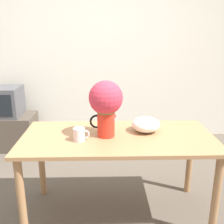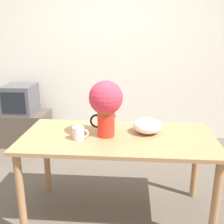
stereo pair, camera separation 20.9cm
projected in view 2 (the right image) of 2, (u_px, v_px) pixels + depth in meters
name	position (u px, v px, depth m)	size (l,w,h in m)	color
ground_plane	(89.00, 216.00, 2.33)	(12.00, 12.00, 0.00)	brown
wall_back	(109.00, 51.00, 3.82)	(8.00, 0.05, 2.60)	silver
table	(118.00, 147.00, 2.18)	(1.58, 0.75, 0.75)	#A3754C
flower_vase	(106.00, 103.00, 2.08)	(0.27, 0.27, 0.46)	red
coffee_mug	(79.00, 133.00, 2.07)	(0.13, 0.09, 0.10)	silver
white_bowl	(147.00, 126.00, 2.20)	(0.24, 0.24, 0.13)	silver
tv_stand	(23.00, 128.00, 3.81)	(0.74, 0.47, 0.47)	#4C4238
tv_set	(20.00, 99.00, 3.68)	(0.42, 0.44, 0.40)	#4C4C51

